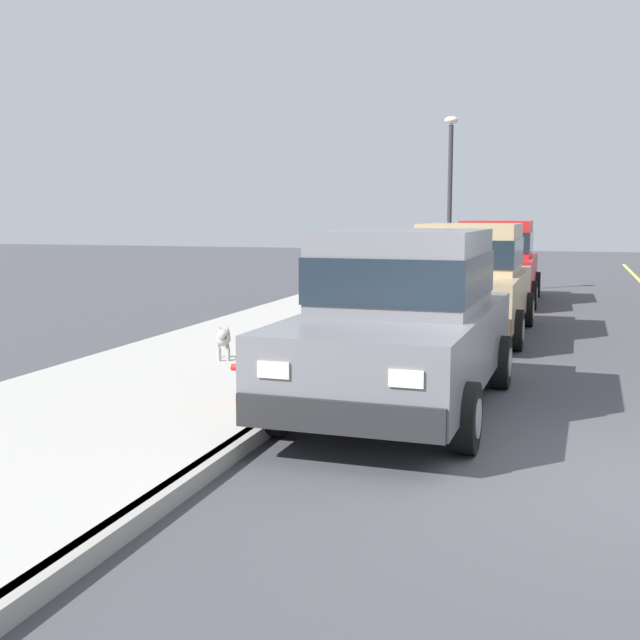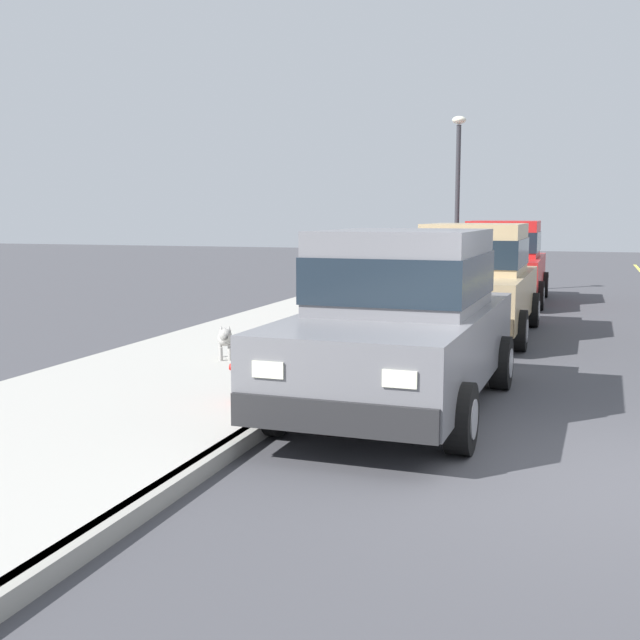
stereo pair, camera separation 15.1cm
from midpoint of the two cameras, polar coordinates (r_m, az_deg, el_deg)
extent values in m
plane|color=#424247|center=(6.91, 20.34, -10.52)|extent=(80.00, 80.00, 0.00)
cube|color=gray|center=(7.42, -5.40, -8.26)|extent=(0.16, 64.00, 0.14)
cube|color=#A8A59E|center=(8.27, -17.06, -6.91)|extent=(3.60, 64.00, 0.14)
cube|color=slate|center=(8.59, 5.32, -1.77)|extent=(1.91, 4.54, 0.76)
cube|color=slate|center=(8.59, 5.54, 3.60)|extent=(1.63, 2.14, 0.84)
cube|color=#19232D|center=(8.60, 5.53, 3.18)|extent=(1.67, 2.18, 0.46)
cube|color=#252527|center=(6.56, 0.77, -6.82)|extent=(1.77, 0.24, 0.28)
cube|color=#252527|center=(10.75, 8.04, -1.22)|extent=(1.77, 0.24, 0.28)
cylinder|color=black|center=(7.16, 9.71, -6.87)|extent=(0.24, 0.65, 0.64)
cylinder|color=#9E9EA3|center=(7.16, 9.71, -6.87)|extent=(0.25, 0.36, 0.35)
cylinder|color=black|center=(7.63, -3.82, -5.86)|extent=(0.24, 0.65, 0.64)
cylinder|color=#9E9EA3|center=(7.63, -3.82, -5.86)|extent=(0.25, 0.36, 0.35)
cylinder|color=black|center=(9.86, 12.30, -2.94)|extent=(0.24, 0.65, 0.64)
cylinder|color=#9E9EA3|center=(9.86, 12.30, -2.94)|extent=(0.25, 0.36, 0.35)
cylinder|color=black|center=(10.21, 2.21, -2.41)|extent=(0.24, 0.65, 0.64)
cylinder|color=#9E9EA3|center=(10.21, 2.21, -2.41)|extent=(0.25, 0.36, 0.35)
cube|color=#EAEACC|center=(6.31, 5.52, -4.14)|extent=(0.28, 0.09, 0.14)
cube|color=#EAEACC|center=(6.65, -3.90, -3.52)|extent=(0.28, 0.09, 0.14)
cube|color=tan|center=(14.03, 10.26, 1.77)|extent=(1.84, 4.51, 0.76)
cube|color=tan|center=(14.07, 10.39, 5.05)|extent=(1.60, 2.11, 0.84)
cube|color=#19232D|center=(14.07, 10.39, 4.80)|extent=(1.64, 2.15, 0.46)
cube|color=#3E3527|center=(11.89, 8.81, -0.39)|extent=(1.77, 0.21, 0.28)
cube|color=#3E3527|center=(16.22, 11.28, 1.67)|extent=(1.77, 0.21, 0.28)
cylinder|color=black|center=(12.60, 13.43, -0.71)|extent=(0.23, 0.64, 0.64)
cylinder|color=#9E9EA3|center=(12.60, 13.43, -0.71)|extent=(0.24, 0.35, 0.35)
cylinder|color=black|center=(12.86, 5.41, -0.37)|extent=(0.23, 0.64, 0.64)
cylinder|color=#9E9EA3|center=(12.86, 5.41, -0.37)|extent=(0.24, 0.35, 0.35)
cylinder|color=black|center=(15.36, 14.26, 0.73)|extent=(0.23, 0.64, 0.64)
cylinder|color=#9E9EA3|center=(15.36, 14.26, 0.73)|extent=(0.24, 0.35, 0.35)
cylinder|color=black|center=(15.57, 7.64, 0.99)|extent=(0.23, 0.64, 0.64)
cylinder|color=#9E9EA3|center=(15.57, 7.64, 0.99)|extent=(0.24, 0.35, 0.35)
cube|color=#EAEACC|center=(11.74, 11.51, 1.19)|extent=(0.28, 0.08, 0.14)
cube|color=#EAEACC|center=(11.92, 6.17, 1.39)|extent=(0.28, 0.08, 0.14)
cube|color=red|center=(19.50, 12.15, 3.33)|extent=(1.86, 4.52, 0.76)
cube|color=red|center=(19.56, 12.24, 5.68)|extent=(1.61, 2.12, 0.84)
cube|color=#19232D|center=(19.56, 12.24, 5.50)|extent=(1.65, 2.16, 0.46)
cube|color=#400A0A|center=(17.34, 11.54, 2.03)|extent=(1.77, 0.22, 0.28)
cube|color=#400A0A|center=(21.71, 12.60, 3.10)|extent=(1.77, 0.22, 0.28)
cylinder|color=black|center=(18.09, 14.61, 1.72)|extent=(0.23, 0.64, 0.64)
cylinder|color=#9E9EA3|center=(18.09, 14.61, 1.72)|extent=(0.24, 0.36, 0.35)
cylinder|color=black|center=(18.24, 8.95, 1.92)|extent=(0.23, 0.64, 0.64)
cylinder|color=#9E9EA3|center=(18.24, 8.95, 1.92)|extent=(0.24, 0.36, 0.35)
cylinder|color=black|center=(20.87, 14.90, 2.46)|extent=(0.23, 0.64, 0.64)
cylinder|color=#9E9EA3|center=(20.87, 14.90, 2.46)|extent=(0.24, 0.36, 0.35)
cylinder|color=black|center=(21.00, 9.98, 2.63)|extent=(0.23, 0.64, 0.64)
cylinder|color=#9E9EA3|center=(21.00, 9.98, 2.63)|extent=(0.24, 0.36, 0.35)
cube|color=#EAEACC|center=(17.24, 13.42, 3.13)|extent=(0.28, 0.08, 0.14)
cube|color=#EAEACC|center=(17.33, 9.73, 3.25)|extent=(0.28, 0.08, 0.14)
ellipsoid|color=#999691|center=(10.88, -7.30, -1.32)|extent=(0.37, 0.48, 0.20)
cylinder|color=#999691|center=(10.77, -6.95, -2.42)|extent=(0.05, 0.05, 0.18)
cylinder|color=#999691|center=(10.77, -7.58, -2.44)|extent=(0.05, 0.05, 0.18)
cylinder|color=#999691|center=(11.04, -6.99, -2.18)|extent=(0.05, 0.05, 0.18)
cylinder|color=#999691|center=(11.04, -7.61, -2.19)|extent=(0.05, 0.05, 0.18)
sphere|color=#999691|center=(10.58, -7.27, -1.08)|extent=(0.17, 0.17, 0.17)
ellipsoid|color=#54524F|center=(10.49, -7.26, -1.26)|extent=(0.11, 0.13, 0.06)
cone|color=#999691|center=(10.57, -7.01, -0.61)|extent=(0.06, 0.06, 0.07)
cone|color=#999691|center=(10.57, -7.55, -0.62)|extent=(0.06, 0.06, 0.07)
cylinder|color=#999691|center=(11.12, -7.34, -0.81)|extent=(0.08, 0.12, 0.13)
cylinder|color=red|center=(8.42, -5.71, -5.65)|extent=(0.24, 0.24, 0.06)
cylinder|color=red|center=(8.36, -5.74, -3.61)|extent=(0.17, 0.17, 0.55)
sphere|color=red|center=(8.30, -5.77, -1.48)|extent=(0.15, 0.15, 0.15)
cylinder|color=red|center=(8.40, -6.50, -3.37)|extent=(0.10, 0.07, 0.07)
cylinder|color=red|center=(8.31, -4.98, -3.48)|extent=(0.10, 0.07, 0.07)
cylinder|color=#2D2D33|center=(21.24, 9.00, 7.90)|extent=(0.12, 0.12, 4.20)
ellipsoid|color=silver|center=(21.37, 9.13, 13.86)|extent=(0.36, 0.36, 0.20)
camera|label=1|loc=(0.08, -90.46, -0.06)|focal=44.96mm
camera|label=2|loc=(0.08, 89.54, 0.06)|focal=44.96mm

